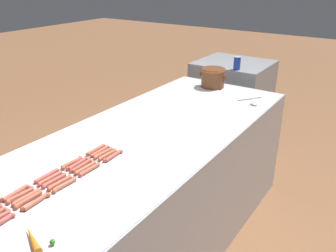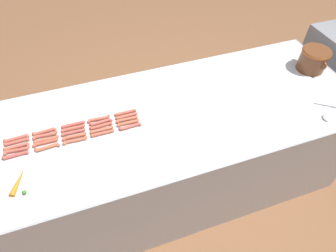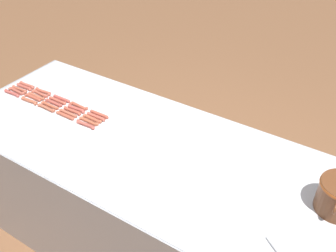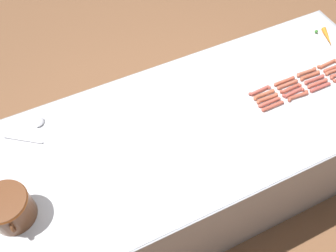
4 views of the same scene
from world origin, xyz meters
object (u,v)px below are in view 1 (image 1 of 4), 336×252
Objects in this scene: hot_dog_11 at (26,197)px; hot_dog_14 at (103,153)px; hot_dog_4 at (96,150)px; hot_dog_1 at (15,193)px; carrot at (34,239)px; back_cabinet at (231,107)px; hot_dog_2 at (47,176)px; serving_spoon at (252,102)px; hot_dog_24 at (113,156)px; bean_pot at (213,77)px; hot_dog_3 at (72,163)px; hot_dog_12 at (54,181)px; hot_dog_18 at (85,168)px; hot_dog_13 at (81,166)px; soda_can at (237,63)px; hot_dog_22 at (65,185)px; hot_dog_6 at (20,195)px; hot_dog_9 at (100,151)px; hot_dog_16 at (29,200)px; hot_dog_17 at (60,183)px; hot_dog_8 at (77,164)px; hot_dog_23 at (90,169)px; hot_dog_19 at (108,155)px; hot_dog_21 at (36,202)px; hot_dog_7 at (50,178)px.

hot_dog_14 is at bearing 90.52° from hot_dog_11.
hot_dog_1 is at bearing -90.24° from hot_dog_4.
back_cabinet is at bearing 98.76° from carrot.
hot_dog_2 is (-0.00, 0.18, 0.00)m from hot_dog_1.
serving_spoon is (0.45, 1.81, -0.00)m from hot_dog_1.
hot_dog_24 is 1.33m from serving_spoon.
bean_pot reaches higher than hot_dog_11.
hot_dog_1 and hot_dog_3 have the same top height.
hot_dog_12 is 0.42m from carrot.
hot_dog_14 is at bearing 102.25° from hot_dog_18.
hot_dog_24 is (0.07, 0.18, 0.00)m from hot_dog_13.
soda_can is at bearing 81.57° from bean_pot.
hot_dog_13 and hot_dog_22 have the same top height.
hot_dog_9 is at bearing 89.85° from hot_dog_6.
hot_dog_16 is 1.00× the size of hot_dog_17.
hot_dog_11 is at bearing -89.70° from hot_dog_13.
bean_pot is at bearing 93.10° from hot_dog_16.
hot_dog_23 is (0.10, -0.01, 0.00)m from hot_dog_8.
hot_dog_3 is at bearing 89.67° from hot_dog_1.
hot_dog_3 is 1.00× the size of hot_dog_23.
hot_dog_1 is at bearing -91.10° from soda_can.
hot_dog_22 is (0.10, -0.18, 0.00)m from hot_dog_8.
hot_dog_8 is 0.18m from hot_dog_19.
hot_dog_4 is 0.13m from hot_dog_24.
back_cabinet reaches higher than hot_dog_2.
hot_dog_12 is 0.35m from hot_dog_14.
hot_dog_21 is (0.07, -0.16, 0.00)m from hot_dog_12.
hot_dog_9 and hot_dog_11 have the same top height.
hot_dog_1 is 0.52m from hot_dog_4.
hot_dog_1 is 1.00× the size of hot_dog_23.
hot_dog_12 is at bearing -176.85° from hot_dog_22.
hot_dog_7 is 0.35m from hot_dog_19.
hot_dog_7 is 1.00× the size of hot_dog_13.
hot_dog_2 is 1.00× the size of hot_dog_12.
hot_dog_19 is at bearing 0.62° from hot_dog_14.
hot_dog_9 is (0.00, 0.52, 0.00)m from hot_dog_6.
back_cabinet is 6.60× the size of hot_dog_13.
bean_pot is at bearing 90.51° from hot_dog_4.
hot_dog_2 is 0.21m from hot_dog_23.
hot_dog_8 and hot_dog_16 have the same top height.
hot_dog_6 is at bearing -87.15° from back_cabinet.
hot_dog_1 is 0.03m from hot_dog_6.
back_cabinet reaches higher than serving_spoon.
hot_dog_17 is at bearing -59.21° from hot_dog_3.
hot_dog_18 reaches higher than serving_spoon.
hot_dog_8 is 1.22× the size of soda_can.
hot_dog_14 is at bearing -174.98° from hot_dog_24.
hot_dog_18 is at bearing -88.42° from soda_can.
back_cabinet is 8.06× the size of soda_can.
carrot reaches higher than hot_dog_11.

